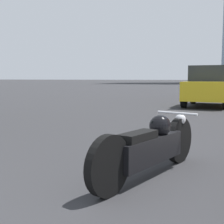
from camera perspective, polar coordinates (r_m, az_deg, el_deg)
motorcycle at (r=4.05m, az=7.15°, el=-6.19°), size 0.86×2.34×0.77m
parked_car_yellow at (r=14.58m, az=17.19°, el=4.47°), size 1.95×3.85×1.79m
parked_car_blue at (r=25.15m, az=19.53°, el=4.94°), size 2.08×4.17×1.67m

